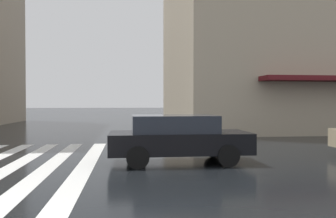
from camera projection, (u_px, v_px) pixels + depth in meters
The scene contains 2 objects.
haussmann_block_corner at pixel (324, 8), 25.68m from camera, with size 15.65×22.66×18.08m.
car_black at pixel (178, 137), 10.17m from camera, with size 1.85×4.10×1.41m.
Camera 1 is at (-4.55, -3.18, 1.79)m, focal length 36.78 mm.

